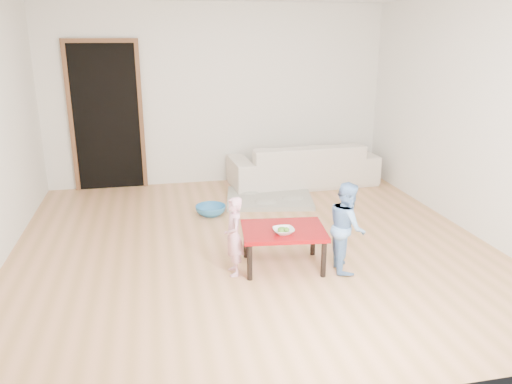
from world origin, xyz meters
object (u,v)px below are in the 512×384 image
object	(u,v)px
sofa	(303,164)
child_blue	(347,227)
red_table	(283,248)
bowl	(284,231)
basin	(211,210)
child_pink	(234,236)

from	to	relation	value
sofa	child_blue	size ratio (longest dim) A/B	2.50
child_blue	sofa	bearing A→B (deg)	0.14
red_table	bowl	xyz separation A→B (m)	(-0.03, -0.11, 0.22)
sofa	child_blue	xyz separation A→B (m)	(-0.43, -2.81, 0.12)
sofa	red_table	xyz separation A→B (m)	(-1.01, -2.65, -0.12)
bowl	child_blue	distance (m)	0.60
child_blue	basin	world-z (taller)	child_blue
child_pink	red_table	bearing A→B (deg)	94.66
bowl	child_pink	bearing A→B (deg)	172.65
sofa	bowl	size ratio (longest dim) A/B	10.97
sofa	child_blue	bearing A→B (deg)	78.34
red_table	basin	world-z (taller)	red_table
bowl	red_table	bearing A→B (deg)	75.37
bowl	child_pink	world-z (taller)	child_pink
sofa	red_table	distance (m)	2.83
sofa	bowl	xyz separation A→B (m)	(-1.03, -2.75, 0.10)
sofa	child_blue	distance (m)	2.85
red_table	basin	size ratio (longest dim) A/B	2.07
sofa	child_pink	xyz separation A→B (m)	(-1.49, -2.70, 0.06)
red_table	child_blue	bearing A→B (deg)	-15.96
red_table	child_blue	distance (m)	0.64
child_pink	basin	size ratio (longest dim) A/B	1.99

